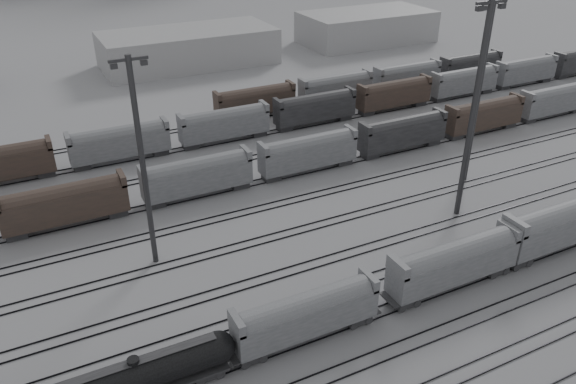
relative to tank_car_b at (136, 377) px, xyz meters
name	(u,v)px	position (x,y,z in m)	size (l,w,h in m)	color
ground	(390,316)	(24.57, -1.00, -2.44)	(900.00, 900.00, 0.00)	#ABABB0
tracks	(307,230)	(24.57, 16.50, -2.36)	(220.00, 71.50, 0.16)	black
tank_car_b	(136,377)	(0.00, 0.00, 0.00)	(17.07, 2.84, 4.22)	black
hopper_car_a	(306,313)	(15.59, 0.00, 0.68)	(14.12, 2.81, 5.05)	black
hopper_car_b	(454,261)	(32.94, 0.00, 0.93)	(15.23, 3.03, 5.45)	black
hopper_car_c	(563,222)	(48.89, 0.00, 1.22)	(16.56, 3.29, 5.92)	black
light_mast_b	(142,161)	(6.30, 18.59, 10.05)	(3.77, 0.60, 23.55)	#373739
light_mast_c	(474,109)	(44.04, 11.57, 11.86)	(4.31, 0.69, 26.95)	#373739
light_mast_d	(479,91)	(51.61, 18.52, 10.89)	(4.02, 0.64, 25.13)	#373739
bg_string_near	(308,154)	(32.57, 31.00, 0.36)	(151.00, 3.00, 5.60)	gray
bg_string_mid	(315,109)	(42.57, 47.00, 0.36)	(151.00, 3.00, 5.60)	black
bg_string_far	(372,83)	(60.07, 55.00, 0.36)	(66.00, 3.00, 5.60)	#4A372F
warehouse_mid	(189,48)	(34.57, 94.00, 1.56)	(40.00, 18.00, 8.00)	#AFAFB2
warehouse_right	(367,27)	(84.57, 94.00, 1.56)	(35.00, 18.00, 8.00)	#AFAFB2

